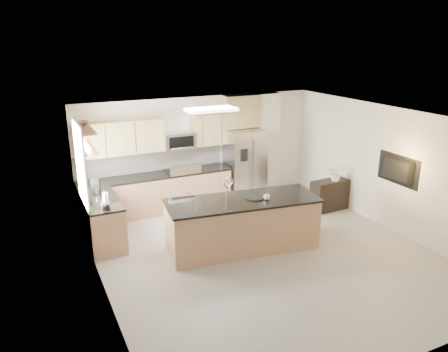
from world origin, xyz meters
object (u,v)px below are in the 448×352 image
refrigerator (244,164)px  blender (106,202)px  coffee_maker (96,187)px  flower_vase (336,169)px  credenza (329,195)px  bowl (81,123)px  television (395,170)px  microwave (179,141)px  platter (255,198)px  island (242,224)px  range (182,189)px  cup (267,197)px  kettle (105,197)px

refrigerator → blender: (-3.73, -1.61, 0.17)m
coffee_maker → flower_vase: 5.39m
blender → credenza: bearing=0.5°
bowl → television: size_ratio=0.35×
microwave → platter: (0.57, -2.63, -0.61)m
island → blender: (-2.40, 0.83, 0.56)m
blender → television: bearing=-14.7°
range → bowl: (-2.25, -0.70, 1.91)m
cup → flower_vase: size_ratio=0.20×
refrigerator → television: 3.62m
range → blender: blender is taller
microwave → refrigerator: bearing=-5.9°
range → coffee_maker: 2.30m
credenza → platter: platter is taller
platter → flower_vase: bearing=17.5°
credenza → coffee_maker: (-5.21, 0.89, 0.71)m
refrigerator → kettle: size_ratio=6.72×
blender → kettle: blender is taller
platter → television: 3.02m
blender → television: size_ratio=0.31×
microwave → blender: bearing=-139.4°
range → flower_vase: bearing=-27.6°
range → island: bearing=-82.6°
cup → kettle: 3.08m
bowl → cup: bearing=-33.6°
microwave → refrigerator: microwave is taller
coffee_maker → bowl: 1.32m
platter → bowl: size_ratio=0.97×
platter → cup: bearing=-45.9°
refrigerator → flower_vase: refrigerator is taller
range → coffee_maker: size_ratio=3.60×
range → blender: bearing=-141.4°
range → credenza: size_ratio=1.26×
microwave → flower_vase: 3.73m
island → credenza: (2.79, 0.87, -0.14)m
credenza → television: size_ratio=0.84×
cup → range: bearing=105.4°
flower_vase → television: bearing=-78.3°
bowl → blender: bearing=-79.7°
island → blender: island is taller
range → bowl: 3.03m
kettle → coffee_maker: coffee_maker is taller
credenza → cup: bearing=-158.8°
microwave → blender: microwave is taller
island → credenza: island is taller
island → platter: (0.25, -0.03, 0.51)m
cup → platter: 0.24m
blender → bowl: bearing=100.3°
coffee_maker → television: (5.60, -2.39, 0.28)m
platter → coffee_maker: coffee_maker is taller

